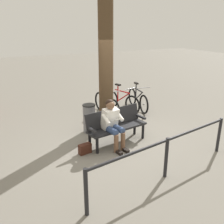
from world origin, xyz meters
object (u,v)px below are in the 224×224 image
bicycle_green (122,101)px  tree_trunk (106,61)px  person_reading (112,122)px  handbag (85,149)px  bicycle_blue (107,104)px  bench (116,124)px  bicycle_silver (138,99)px  litter_bin (89,118)px

bicycle_green → tree_trunk: bearing=-65.2°
person_reading → tree_trunk: 1.94m
handbag → bicycle_blue: 2.77m
bench → bicycle_blue: (-0.73, -1.98, -0.15)m
bench → tree_trunk: (-0.33, -1.19, 1.41)m
bench → tree_trunk: tree_trunk is taller
bench → bicycle_silver: bearing=-142.8°
person_reading → bicycle_blue: 2.38m
handbag → person_reading: bearing=-178.5°
bicycle_blue → person_reading: bearing=-25.6°
bicycle_green → bicycle_blue: size_ratio=0.97×
tree_trunk → litter_bin: 1.68m
bicycle_blue → tree_trunk: bearing=-29.6°
bench → bicycle_green: size_ratio=1.01×
bench → tree_trunk: size_ratio=0.43×
handbag → tree_trunk: (-1.26, -1.41, 1.80)m
bicycle_green → handbag: bearing=-61.0°
tree_trunk → bicycle_green: tree_trunk is taller
bench → bicycle_green: 2.49m
handbag → tree_trunk: bearing=-131.9°
bicycle_green → bicycle_blue: (0.63, 0.10, 0.00)m
bicycle_green → bicycle_blue: same height
litter_bin → bicycle_green: 2.09m
litter_bin → bicycle_silver: bearing=-155.0°
person_reading → bicycle_silver: 3.08m
litter_bin → bicycle_green: (-1.71, -1.19, -0.05)m
handbag → bicycle_silver: 3.64m
litter_bin → bicycle_green: bicycle_green is taller
bicycle_silver → bicycle_blue: (1.23, -0.01, 0.00)m
person_reading → bicycle_silver: person_reading is taller
person_reading → handbag: size_ratio=4.00×
bicycle_silver → litter_bin: bearing=-55.5°
bench → bicycle_blue: bicycle_blue is taller
bicycle_silver → bench: bearing=-35.4°
litter_bin → bicycle_silver: bicycle_silver is taller
handbag → tree_trunk: 2.61m
handbag → bicycle_green: bicycle_green is taller
bench → handbag: bearing=4.8°
bicycle_silver → bicycle_green: 0.61m
bench → bicycle_silver: size_ratio=0.99×
bench → bicycle_silver: (-1.97, -1.98, -0.15)m
handbag → litter_bin: bearing=-117.7°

